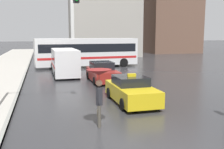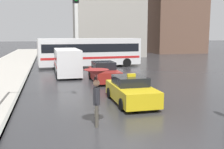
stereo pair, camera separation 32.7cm
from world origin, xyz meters
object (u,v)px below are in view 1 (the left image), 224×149
at_px(taxi, 131,90).
at_px(sedan_red, 102,73).
at_px(city_bus, 87,51).
at_px(traffic_light, 27,19).
at_px(ambulance_van, 65,61).
at_px(monument_cross, 73,2).
at_px(pedestrian_with_umbrella, 99,82).

bearing_deg(taxi, sedan_red, -89.86).
bearing_deg(city_bus, traffic_light, -23.52).
relative_size(ambulance_van, monument_cross, 0.36).
height_order(taxi, pedestrian_with_umbrella, pedestrian_with_umbrella).
height_order(taxi, sedan_red, taxi).
bearing_deg(monument_cross, ambulance_van, -99.83).
relative_size(sedan_red, pedestrian_with_umbrella, 1.87).
distance_m(ambulance_van, pedestrian_with_umbrella, 13.39).
xyz_separation_m(taxi, monument_cross, (0.47, 27.51, 7.81)).
distance_m(ambulance_van, monument_cross, 18.94).
xyz_separation_m(pedestrian_with_umbrella, traffic_light, (-2.66, 3.39, 2.52)).
xyz_separation_m(pedestrian_with_umbrella, monument_cross, (2.88, 30.65, 6.68)).
bearing_deg(pedestrian_with_umbrella, taxi, -21.99).
height_order(sedan_red, city_bus, city_bus).
bearing_deg(traffic_light, monument_cross, 78.51).
distance_m(ambulance_van, traffic_light, 10.74).
xyz_separation_m(sedan_red, traffic_light, (-5.06, -6.40, 3.61)).
bearing_deg(taxi, monument_cross, -90.97).
bearing_deg(city_bus, taxi, -5.94).
distance_m(sedan_red, monument_cross, 22.27).
relative_size(city_bus, pedestrian_with_umbrella, 5.06).
bearing_deg(taxi, pedestrian_with_umbrella, 52.41).
xyz_separation_m(ambulance_van, city_bus, (2.99, 5.90, 0.48)).
distance_m(city_bus, traffic_light, 17.02).
height_order(sedan_red, traffic_light, traffic_light).
height_order(ambulance_van, pedestrian_with_umbrella, ambulance_van).
bearing_deg(ambulance_van, taxi, 103.40).
relative_size(sedan_red, monument_cross, 0.28).
height_order(ambulance_van, city_bus, city_bus).
height_order(taxi, ambulance_van, ambulance_van).
bearing_deg(ambulance_van, city_bus, -117.36).
xyz_separation_m(city_bus, traffic_light, (-5.54, -15.89, 2.53)).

